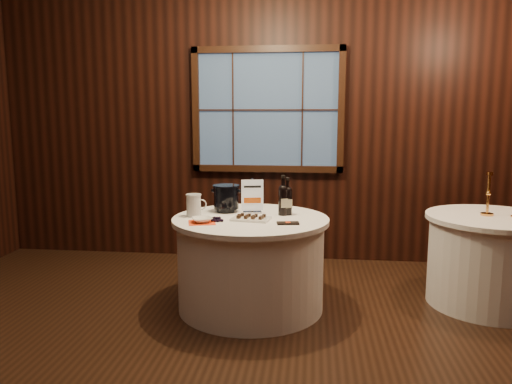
# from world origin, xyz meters

# --- Properties ---
(ground) EXTENTS (6.00, 6.00, 0.00)m
(ground) POSITION_xyz_m (0.00, 0.00, 0.00)
(ground) COLOR black
(ground) RESTS_ON ground
(back_wall) EXTENTS (6.00, 0.10, 3.00)m
(back_wall) POSITION_xyz_m (0.00, 2.48, 1.54)
(back_wall) COLOR black
(back_wall) RESTS_ON ground
(main_table) EXTENTS (1.28, 1.28, 0.77)m
(main_table) POSITION_xyz_m (0.00, 1.00, 0.39)
(main_table) COLOR white
(main_table) RESTS_ON ground
(side_table) EXTENTS (1.08, 1.08, 0.77)m
(side_table) POSITION_xyz_m (2.00, 1.30, 0.39)
(side_table) COLOR white
(side_table) RESTS_ON ground
(sign_stand) EXTENTS (0.18, 0.12, 0.30)m
(sign_stand) POSITION_xyz_m (-0.01, 1.17, 0.87)
(sign_stand) COLOR #B2B2B9
(sign_stand) RESTS_ON main_table
(port_bottle_left) EXTENTS (0.08, 0.09, 0.34)m
(port_bottle_left) POSITION_xyz_m (0.26, 1.13, 0.92)
(port_bottle_left) COLOR black
(port_bottle_left) RESTS_ON main_table
(port_bottle_right) EXTENTS (0.07, 0.09, 0.31)m
(port_bottle_right) POSITION_xyz_m (0.29, 1.15, 0.91)
(port_bottle_right) COLOR black
(port_bottle_right) RESTS_ON main_table
(ice_bucket) EXTENTS (0.23, 0.23, 0.23)m
(ice_bucket) POSITION_xyz_m (-0.24, 1.21, 0.89)
(ice_bucket) COLOR black
(ice_bucket) RESTS_ON main_table
(chocolate_plate) EXTENTS (0.33, 0.24, 0.04)m
(chocolate_plate) POSITION_xyz_m (0.02, 0.90, 0.79)
(chocolate_plate) COLOR white
(chocolate_plate) RESTS_ON main_table
(chocolate_box) EXTENTS (0.18, 0.11, 0.01)m
(chocolate_box) POSITION_xyz_m (0.32, 0.79, 0.78)
(chocolate_box) COLOR black
(chocolate_box) RESTS_ON main_table
(grape_bunch) EXTENTS (0.16, 0.07, 0.04)m
(grape_bunch) POSITION_xyz_m (-0.24, 0.81, 0.79)
(grape_bunch) COLOR black
(grape_bunch) RESTS_ON main_table
(glass_pitcher) EXTENTS (0.17, 0.13, 0.19)m
(glass_pitcher) POSITION_xyz_m (-0.47, 0.99, 0.86)
(glass_pitcher) COLOR silver
(glass_pitcher) RESTS_ON main_table
(orange_napkin) EXTENTS (0.25, 0.25, 0.00)m
(orange_napkin) POSITION_xyz_m (-0.35, 0.76, 0.77)
(orange_napkin) COLOR #F84014
(orange_napkin) RESTS_ON main_table
(cracker_bowl) EXTENTS (0.20, 0.20, 0.04)m
(cracker_bowl) POSITION_xyz_m (-0.35, 0.76, 0.79)
(cracker_bowl) COLOR white
(cracker_bowl) RESTS_ON orange_napkin
(brass_candlestick) EXTENTS (0.10, 0.10, 0.37)m
(brass_candlestick) POSITION_xyz_m (1.95, 1.31, 0.90)
(brass_candlestick) COLOR gold
(brass_candlestick) RESTS_ON side_table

